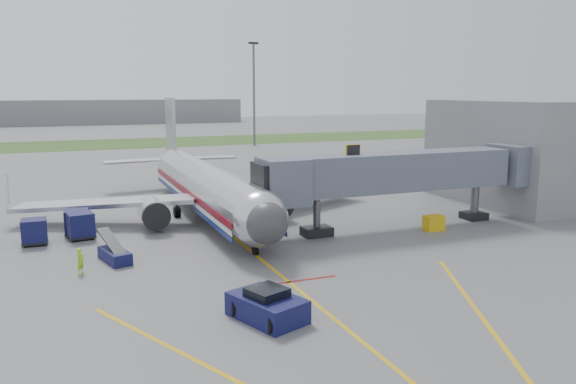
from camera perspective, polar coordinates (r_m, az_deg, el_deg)
name	(u,v)px	position (r m, az deg, el deg)	size (l,w,h in m)	color
ground	(265,263)	(36.45, -2.31, -7.21)	(400.00, 400.00, 0.00)	#565659
grass_strip	(119,144)	(123.75, -16.79, 4.73)	(300.00, 25.00, 0.01)	#2D4C1E
apron_markings	(314,302)	(29.99, 2.63, -11.12)	(21.52, 50.00, 0.01)	gold
airliner	(206,186)	(50.07, -8.32, 0.61)	(32.10, 35.67, 10.25)	silver
jet_bridge	(395,173)	(45.53, 10.82, 1.90)	(25.30, 4.00, 6.90)	slate
terminal	(515,152)	(60.07, 22.05, 3.83)	(10.00, 16.00, 10.00)	slate
light_mast_right	(254,92)	(113.82, -3.48, 10.14)	(2.00, 0.44, 20.40)	#595B60
distant_terminal	(62,112)	(202.82, -21.98, 7.54)	(120.00, 14.00, 8.00)	slate
pushback_tug	(267,306)	(27.71, -2.14, -11.51)	(3.49, 4.34, 1.57)	#0C0B33
baggage_cart_a	(77,222)	(46.12, -20.66, -2.88)	(1.92, 1.92, 1.94)	#0C0B33
baggage_cart_b	(34,232)	(44.37, -24.37, -3.69)	(1.75, 1.75, 1.86)	#0C0B33
baggage_cart_c	(81,226)	(44.73, -20.31, -3.22)	(2.09, 2.09, 1.98)	#0C0B33
belt_loader	(115,255)	(38.30, -17.21, -6.09)	(1.97, 3.90, 1.84)	#0C0B33
ground_power_cart	(434,223)	(46.02, 14.58, -3.07)	(1.51, 1.01, 1.21)	gold
ramp_worker	(80,261)	(36.34, -20.34, -6.60)	(0.58, 0.38, 1.59)	#92E71B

